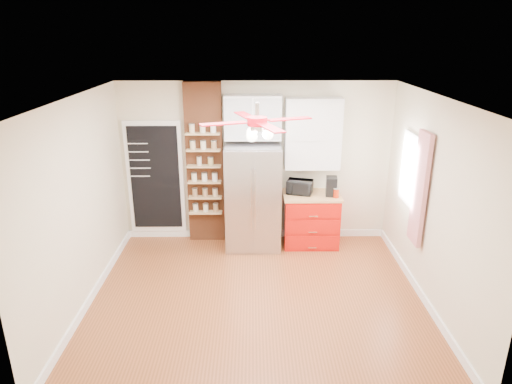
{
  "coord_description": "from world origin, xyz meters",
  "views": [
    {
      "loc": [
        -0.06,
        -5.38,
        3.44
      ],
      "look_at": [
        -0.01,
        0.9,
        1.22
      ],
      "focal_mm": 32.0,
      "sensor_mm": 36.0,
      "label": 1
    }
  ],
  "objects_px": {
    "fridge": "(253,197)",
    "toaster_oven": "(300,187)",
    "pantry_jar_oats": "(199,161)",
    "ceiling_fan": "(257,122)",
    "coffee_maker": "(331,186)",
    "canister_left": "(336,193)",
    "red_cabinet": "(311,219)"
  },
  "relations": [
    {
      "from": "red_cabinet",
      "to": "canister_left",
      "type": "distance_m",
      "value": 0.66
    },
    {
      "from": "fridge",
      "to": "toaster_oven",
      "type": "xyz_separation_m",
      "value": [
        0.77,
        0.09,
        0.14
      ]
    },
    {
      "from": "ceiling_fan",
      "to": "fridge",
      "type": "bearing_deg",
      "value": 91.76
    },
    {
      "from": "fridge",
      "to": "toaster_oven",
      "type": "bearing_deg",
      "value": 6.55
    },
    {
      "from": "coffee_maker",
      "to": "ceiling_fan",
      "type": "bearing_deg",
      "value": -120.37
    },
    {
      "from": "coffee_maker",
      "to": "canister_left",
      "type": "relative_size",
      "value": 2.14
    },
    {
      "from": "ceiling_fan",
      "to": "canister_left",
      "type": "bearing_deg",
      "value": 49.63
    },
    {
      "from": "fridge",
      "to": "toaster_oven",
      "type": "relative_size",
      "value": 4.26
    },
    {
      "from": "toaster_oven",
      "to": "canister_left",
      "type": "height_order",
      "value": "toaster_oven"
    },
    {
      "from": "fridge",
      "to": "toaster_oven",
      "type": "height_order",
      "value": "fridge"
    },
    {
      "from": "red_cabinet",
      "to": "canister_left",
      "type": "xyz_separation_m",
      "value": [
        0.37,
        -0.16,
        0.52
      ]
    },
    {
      "from": "toaster_oven",
      "to": "pantry_jar_oats",
      "type": "bearing_deg",
      "value": -166.19
    },
    {
      "from": "pantry_jar_oats",
      "to": "ceiling_fan",
      "type": "bearing_deg",
      "value": -62.53
    },
    {
      "from": "fridge",
      "to": "coffee_maker",
      "type": "distance_m",
      "value": 1.29
    },
    {
      "from": "red_cabinet",
      "to": "toaster_oven",
      "type": "relative_size",
      "value": 2.29
    },
    {
      "from": "red_cabinet",
      "to": "toaster_oven",
      "type": "xyz_separation_m",
      "value": [
        -0.2,
        0.04,
        0.56
      ]
    },
    {
      "from": "red_cabinet",
      "to": "ceiling_fan",
      "type": "xyz_separation_m",
      "value": [
        -0.92,
        -1.68,
        1.97
      ]
    },
    {
      "from": "fridge",
      "to": "toaster_oven",
      "type": "distance_m",
      "value": 0.79
    },
    {
      "from": "pantry_jar_oats",
      "to": "fridge",
      "type": "bearing_deg",
      "value": -9.74
    },
    {
      "from": "ceiling_fan",
      "to": "toaster_oven",
      "type": "bearing_deg",
      "value": 67.29
    },
    {
      "from": "fridge",
      "to": "red_cabinet",
      "type": "distance_m",
      "value": 1.06
    },
    {
      "from": "canister_left",
      "to": "pantry_jar_oats",
      "type": "distance_m",
      "value": 2.28
    },
    {
      "from": "fridge",
      "to": "ceiling_fan",
      "type": "bearing_deg",
      "value": -88.24
    },
    {
      "from": "ceiling_fan",
      "to": "canister_left",
      "type": "relative_size",
      "value": 9.61
    },
    {
      "from": "coffee_maker",
      "to": "toaster_oven",
      "type": "bearing_deg",
      "value": 176.29
    },
    {
      "from": "fridge",
      "to": "ceiling_fan",
      "type": "xyz_separation_m",
      "value": [
        0.05,
        -1.63,
        1.55
      ]
    },
    {
      "from": "ceiling_fan",
      "to": "canister_left",
      "type": "height_order",
      "value": "ceiling_fan"
    },
    {
      "from": "fridge",
      "to": "canister_left",
      "type": "height_order",
      "value": "fridge"
    },
    {
      "from": "coffee_maker",
      "to": "fridge",
      "type": "bearing_deg",
      "value": -173.55
    },
    {
      "from": "ceiling_fan",
      "to": "coffee_maker",
      "type": "height_order",
      "value": "ceiling_fan"
    },
    {
      "from": "fridge",
      "to": "red_cabinet",
      "type": "bearing_deg",
      "value": 2.95
    },
    {
      "from": "fridge",
      "to": "canister_left",
      "type": "relative_size",
      "value": 12.02
    }
  ]
}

